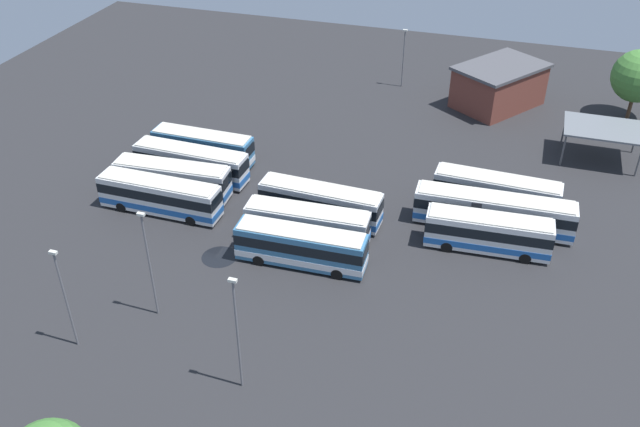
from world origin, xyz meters
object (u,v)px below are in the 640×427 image
(bus_row0_slot3, at_px, (191,163))
(bus_row0_slot1, at_px, (160,196))
(tree_north_edge, at_px, (639,76))
(lamp_post_near_entrance, at_px, (149,261))
(bus_row2_slot4, at_px, (496,192))
(bus_row2_slot3, at_px, (493,212))
(lamp_post_far_corner, at_px, (404,56))
(bus_row1_slot0, at_px, (301,247))
(depot_building, at_px, (499,85))
(maintenance_shelter, at_px, (604,129))
(bus_row0_slot4, at_px, (203,147))
(lamp_post_by_building, at_px, (237,331))
(bus_row1_slot2, at_px, (320,203))
(bus_row0_slot2, at_px, (173,179))
(lamp_post_mid_lot, at_px, (65,295))
(bus_row1_slot1, at_px, (307,225))
(bus_row2_slot2, at_px, (488,233))

(bus_row0_slot3, bearing_deg, bus_row0_slot1, -90.25)
(tree_north_edge, bearing_deg, lamp_post_near_entrance, -127.82)
(bus_row0_slot3, distance_m, bus_row2_slot4, 30.00)
(bus_row2_slot3, distance_m, lamp_post_far_corner, 32.48)
(bus_row1_slot0, xyz_separation_m, depot_building, (12.83, 36.99, 0.78))
(lamp_post_near_entrance, bearing_deg, maintenance_shelter, 47.28)
(bus_row0_slot4, relative_size, lamp_post_far_corner, 1.43)
(lamp_post_by_building, relative_size, lamp_post_near_entrance, 1.01)
(bus_row0_slot1, bearing_deg, depot_building, 50.14)
(bus_row2_slot3, distance_m, lamp_post_near_entrance, 30.46)
(depot_building, relative_size, lamp_post_far_corner, 1.70)
(bus_row1_slot2, xyz_separation_m, depot_building, (13.27, 30.12, 0.78))
(bus_row1_slot0, height_order, bus_row2_slot4, same)
(bus_row1_slot2, bearing_deg, bus_row2_slot3, 11.94)
(lamp_post_near_entrance, bearing_deg, bus_row0_slot3, 108.49)
(bus_row0_slot2, height_order, bus_row2_slot3, same)
(bus_row0_slot3, xyz_separation_m, bus_row1_slot0, (15.03, -10.06, -0.00))
(bus_row0_slot4, bearing_deg, bus_row1_slot2, -23.61)
(bus_row2_slot3, height_order, bus_row2_slot4, same)
(bus_row0_slot4, bearing_deg, lamp_post_mid_lot, -84.33)
(bus_row0_slot4, height_order, bus_row1_slot0, same)
(bus_row1_slot1, relative_size, bus_row2_slot4, 0.94)
(bus_row1_slot2, distance_m, lamp_post_near_entrance, 18.26)
(bus_row1_slot1, relative_size, maintenance_shelter, 1.38)
(bus_row0_slot2, distance_m, bus_row1_slot1, 15.26)
(lamp_post_mid_lot, bearing_deg, lamp_post_near_entrance, 49.83)
(bus_row2_slot2, bearing_deg, bus_row2_slot3, 88.62)
(tree_north_edge, bearing_deg, bus_row1_slot2, -132.38)
(bus_row0_slot2, bearing_deg, lamp_post_near_entrance, -66.91)
(bus_row1_slot1, height_order, lamp_post_far_corner, lamp_post_far_corner)
(bus_row1_slot2, relative_size, lamp_post_far_corner, 1.52)
(bus_row2_slot2, relative_size, lamp_post_by_building, 1.15)
(bus_row2_slot2, bearing_deg, lamp_post_mid_lot, -143.06)
(lamp_post_near_entrance, relative_size, tree_north_edge, 1.13)
(bus_row2_slot4, bearing_deg, lamp_post_mid_lot, -135.01)
(bus_row2_slot4, height_order, lamp_post_mid_lot, lamp_post_mid_lot)
(bus_row0_slot1, height_order, bus_row0_slot2, same)
(bus_row2_slot3, relative_size, lamp_post_near_entrance, 1.52)
(lamp_post_near_entrance, distance_m, lamp_post_mid_lot, 6.21)
(lamp_post_near_entrance, xyz_separation_m, tree_north_edge, (36.69, 47.26, 0.14))
(bus_row2_slot2, bearing_deg, lamp_post_far_corner, 113.50)
(depot_building, bearing_deg, bus_row0_slot2, -132.93)
(depot_building, bearing_deg, lamp_post_far_corner, 169.81)
(bus_row1_slot2, bearing_deg, depot_building, 66.22)
(lamp_post_far_corner, distance_m, tree_north_edge, 27.56)
(bus_row2_slot2, bearing_deg, bus_row0_slot3, 173.49)
(bus_row2_slot4, height_order, maintenance_shelter, maintenance_shelter)
(bus_row0_slot1, xyz_separation_m, bus_row1_slot2, (14.62, 3.28, -0.00))
(bus_row0_slot1, distance_m, lamp_post_mid_lot, 17.86)
(bus_row0_slot1, relative_size, lamp_post_mid_lot, 1.38)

